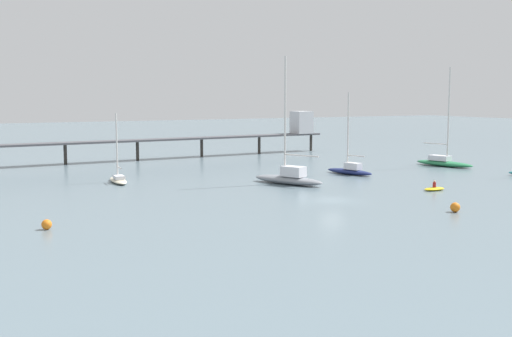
# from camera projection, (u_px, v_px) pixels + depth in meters

# --- Properties ---
(ground_plane) EXTENTS (400.00, 400.00, 0.00)m
(ground_plane) POSITION_uv_depth(u_px,v_px,m) (332.00, 200.00, 62.76)
(ground_plane) COLOR slate
(pier) EXTENTS (59.66, 6.53, 7.50)m
(pier) POSITION_uv_depth(u_px,v_px,m) (229.00, 132.00, 109.36)
(pier) COLOR #4C4C51
(pier) RESTS_ON ground_plane
(sailboat_navy) EXTENTS (3.51, 7.57, 10.88)m
(sailboat_navy) POSITION_uv_depth(u_px,v_px,m) (350.00, 169.00, 83.07)
(sailboat_navy) COLOR navy
(sailboat_navy) RESTS_ON ground_plane
(sailboat_green) EXTENTS (4.25, 9.68, 14.52)m
(sailboat_green) POSITION_uv_depth(u_px,v_px,m) (443.00, 161.00, 92.67)
(sailboat_green) COLOR #287F4C
(sailboat_green) RESTS_ON ground_plane
(sailboat_gray) EXTENTS (6.04, 9.72, 15.03)m
(sailboat_gray) POSITION_uv_depth(u_px,v_px,m) (289.00, 176.00, 74.02)
(sailboat_gray) COLOR gray
(sailboat_gray) RESTS_ON ground_plane
(sailboat_cream) EXTENTS (2.16, 6.65, 8.36)m
(sailboat_cream) POSITION_uv_depth(u_px,v_px,m) (118.00, 178.00, 75.44)
(sailboat_cream) COLOR beige
(sailboat_cream) RESTS_ON ground_plane
(dinghy_yellow) EXTENTS (2.71, 1.22, 1.14)m
(dinghy_yellow) POSITION_uv_depth(u_px,v_px,m) (434.00, 189.00, 69.17)
(dinghy_yellow) COLOR yellow
(dinghy_yellow) RESTS_ON ground_plane
(mooring_buoy_near) EXTENTS (0.89, 0.89, 0.89)m
(mooring_buoy_near) POSITION_uv_depth(u_px,v_px,m) (455.00, 207.00, 56.32)
(mooring_buoy_near) COLOR orange
(mooring_buoy_near) RESTS_ON ground_plane
(mooring_buoy_far) EXTENTS (0.81, 0.81, 0.81)m
(mooring_buoy_far) POSITION_uv_depth(u_px,v_px,m) (47.00, 224.00, 49.02)
(mooring_buoy_far) COLOR orange
(mooring_buoy_far) RESTS_ON ground_plane
(mooring_buoy_outer) EXTENTS (0.70, 0.70, 0.70)m
(mooring_buoy_outer) POSITION_uv_depth(u_px,v_px,m) (289.00, 172.00, 82.49)
(mooring_buoy_outer) COLOR orange
(mooring_buoy_outer) RESTS_ON ground_plane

